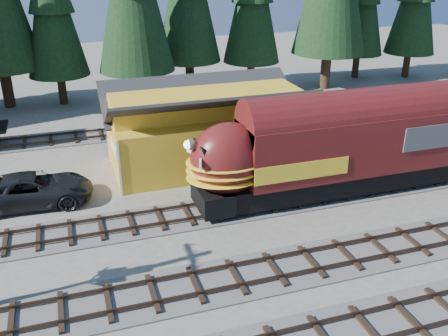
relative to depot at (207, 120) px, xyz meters
name	(u,v)px	position (x,y,z in m)	size (l,w,h in m)	color
ground	(269,246)	(0.00, -10.50, -2.96)	(120.00, 120.00, 0.00)	#6B665B
track_siding	(396,182)	(10.00, -6.50, -2.90)	(68.00, 3.20, 0.33)	#4C4947
track_spur	(48,141)	(-10.00, 7.50, -2.90)	(32.00, 3.20, 0.33)	#4C4947
depot	(207,120)	(0.00, 0.00, 0.00)	(12.80, 7.00, 5.30)	gold
locomotive	(330,151)	(5.24, -6.50, -0.28)	(17.01, 3.38, 4.62)	black
pickup_truck_a	(33,190)	(-10.73, -2.53, -2.07)	(2.96, 6.42, 1.78)	black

